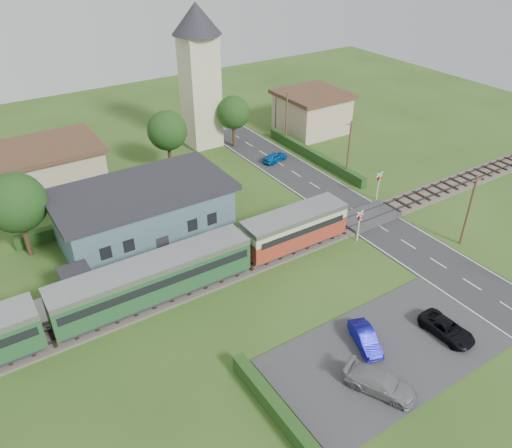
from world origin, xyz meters
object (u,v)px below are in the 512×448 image
train (114,293)px  pedestrian_far (128,272)px  pedestrian_near (234,239)px  car_on_road (275,157)px  station_building (144,213)px  car_park_blue (365,338)px  car_park_dark (447,329)px  equipment_hut (77,283)px  house_east (312,111)px  crossing_signal_far (379,182)px  crossing_signal_near (359,222)px  church_tower (199,66)px  car_park_silver (380,383)px  house_west (51,169)px

train → pedestrian_far: train is taller
pedestrian_near → pedestrian_far: bearing=17.0°
car_on_road → pedestrian_near: bearing=121.8°
station_building → car_park_blue: station_building is taller
car_park_dark → pedestrian_near: size_ratio=2.29×
equipment_hut → car_on_road: bearing=25.0°
house_east → crossing_signal_far: bearing=-108.1°
house_east → pedestrian_far: size_ratio=4.73×
equipment_hut → car_on_road: equipment_hut is taller
car_park_dark → car_on_road: bearing=76.3°
station_building → crossing_signal_near: (16.40, -11.40, -0.55)m
car_park_dark → pedestrian_far: pedestrian_far is taller
car_on_road → car_park_dark: bearing=155.8°
train → car_park_blue: (13.73, -12.70, -1.49)m
crossing_signal_near → house_east: bearing=60.9°
station_building → crossing_signal_near: 19.98m
equipment_hut → pedestrian_far: size_ratio=1.37×
station_building → car_park_dark: size_ratio=3.83×
equipment_hut → train: (1.94, -3.20, 0.43)m
car_park_dark → church_tower: bearing=85.7°
house_east → car_on_road: house_east is taller
station_building → house_east: house_east is taller
church_tower → pedestrian_far: church_tower is taller
pedestrian_near → house_east: bearing=-121.8°
crossing_signal_far → car_park_dark: bearing=-120.2°
church_tower → crossing_signal_far: size_ratio=5.37×
train → crossing_signal_far: size_ratio=13.18×
train → pedestrian_far: bearing=54.7°
train → car_on_road: bearing=32.0°
car_park_blue → car_park_silver: (-2.00, -3.48, 0.07)m
equipment_hut → pedestrian_far: equipment_hut is taller
station_building → crossing_signal_near: station_building is taller
crossing_signal_near → car_park_blue: crossing_signal_near is taller
equipment_hut → car_park_dark: bearing=-40.7°
church_tower → crossing_signal_near: 29.57m
house_east → pedestrian_near: bearing=-141.1°
house_west → train: bearing=-92.6°
car_park_dark → crossing_signal_far: bearing=57.7°
pedestrian_near → train: bearing=31.0°
crossing_signal_near → crossing_signal_far: bearing=33.7°
crossing_signal_near → train: bearing=173.9°
car_park_silver → pedestrian_far: 21.37m
car_park_dark → house_west: bearing=113.6°
crossing_signal_near → car_on_road: (3.43, 18.60, -1.51)m
crossing_signal_far → pedestrian_far: size_ratio=1.76×
equipment_hut → car_park_silver: bearing=-54.8°
equipment_hut → pedestrian_near: equipment_hut is taller
house_east → pedestrian_near: 31.15m
house_west → house_east: size_ratio=1.23×
car_park_silver → church_tower: bearing=50.6°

